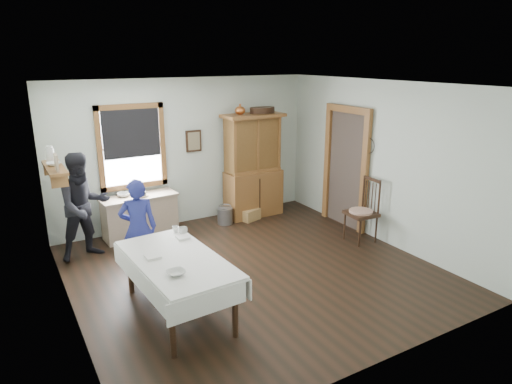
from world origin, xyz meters
TOP-DOWN VIEW (x-y plane):
  - room at (0.00, 0.00)m, footprint 5.01×5.01m
  - window at (-1.00, 2.46)m, footprint 1.18×0.07m
  - doorway at (2.46, 0.85)m, footprint 0.09×1.14m
  - wall_shelf at (-2.37, 1.54)m, footprint 0.24×1.00m
  - framed_picture at (0.15, 2.46)m, footprint 0.30×0.04m
  - rug_beater at (2.45, 0.30)m, footprint 0.01×0.27m
  - work_counter at (-1.03, 2.19)m, footprint 1.32×0.57m
  - china_hutch at (1.25, 2.17)m, footprint 1.19×0.59m
  - dining_table at (-1.36, -0.53)m, footprint 1.08×1.90m
  - spindle_chair at (2.16, 0.07)m, footprint 0.55×0.55m
  - pail at (0.53, 1.99)m, footprint 0.37×0.37m
  - wicker_basket at (1.04, 1.94)m, footprint 0.42×0.35m
  - woman_blue at (-1.46, 0.72)m, footprint 0.55×0.43m
  - figure_dark at (-2.00, 1.76)m, footprint 0.85×0.72m
  - table_cup_a at (-1.01, 0.15)m, footprint 0.15×0.15m
  - table_cup_b at (-1.07, 0.27)m, footprint 0.10×0.10m
  - table_bowl at (-1.53, -0.95)m, footprint 0.23×0.23m
  - counter_book at (-1.12, 2.14)m, footprint 0.21×0.26m
  - counter_bowl at (-1.26, 2.28)m, footprint 0.21×0.21m
  - shelf_bowl at (-2.37, 1.55)m, footprint 0.22×0.22m

SIDE VIEW (x-z plane):
  - wicker_basket at x=1.04m, z-range 0.00..0.21m
  - pail at x=0.53m, z-range 0.00..0.31m
  - dining_table at x=-1.36m, z-range 0.00..0.74m
  - work_counter at x=-1.03m, z-range 0.00..0.74m
  - spindle_chair at x=2.16m, z-range 0.00..1.10m
  - woman_blue at x=-1.46m, z-range 0.00..1.34m
  - counter_book at x=-1.12m, z-range 0.74..0.76m
  - table_bowl at x=-1.53m, z-range 0.74..0.79m
  - counter_bowl at x=-1.26m, z-range 0.74..0.81m
  - figure_dark at x=-2.00m, z-range 0.00..1.56m
  - table_cup_b at x=-1.07m, z-range 0.74..0.82m
  - table_cup_a at x=-1.01m, z-range 0.74..0.84m
  - china_hutch at x=1.25m, z-range 0.00..2.01m
  - doorway at x=2.46m, z-range 0.05..2.27m
  - room at x=0.00m, z-range 0.00..2.70m
  - framed_picture at x=0.15m, z-range 1.35..1.75m
  - wall_shelf at x=-2.37m, z-range 1.35..1.79m
  - shelf_bowl at x=-2.37m, z-range 1.57..1.62m
  - window at x=-1.00m, z-range 0.88..2.36m
  - rug_beater at x=2.45m, z-range 1.58..1.86m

